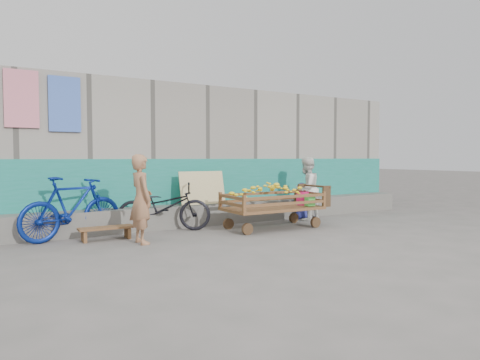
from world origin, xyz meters
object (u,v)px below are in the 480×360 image
bench (106,230)px  vendor_man (141,199)px  bicycle_dark (164,207)px  woman (306,189)px  child (302,201)px  bicycle_blue (72,208)px  banana_cart (271,198)px

bench → vendor_man: (0.43, -0.60, 0.57)m
bench → bicycle_dark: bearing=16.9°
bicycle_dark → woman: bearing=-71.5°
child → bicycle_blue: 5.01m
woman → banana_cart: bearing=5.4°
vendor_man → bicycle_dark: vendor_man is taller
banana_cart → bench: (-3.14, 0.47, -0.45)m
bench → bicycle_blue: bicycle_blue is taller
bench → woman: (4.51, 0.09, 0.55)m
banana_cart → woman: woman is taller
vendor_man → child: 4.18m
banana_cart → bench: size_ratio=2.31×
vendor_man → bicycle_blue: (-0.93, 0.96, -0.19)m
bicycle_dark → bicycle_blue: bearing=113.2°
vendor_man → bicycle_blue: size_ratio=0.81×
banana_cart → bicycle_dark: 2.12m
banana_cart → child: 1.56m
banana_cart → vendor_man: bearing=-177.2°
banana_cart → woman: 1.48m
bench → child: child is taller
woman → child: bearing=-106.8°
bench → bicycle_dark: bicycle_dark is taller
banana_cart → bicycle_blue: bearing=167.1°
bicycle_dark → bicycle_blue: (-1.69, 0.00, 0.08)m
bench → woman: 4.54m
vendor_man → woman: (4.08, 0.69, -0.02)m
woman → bench: bearing=-15.7°
woman → bicycle_dark: 3.34m
bench → bicycle_blue: size_ratio=0.51×
vendor_man → bicycle_dark: size_ratio=0.83×
bicycle_dark → bicycle_blue: 1.69m
banana_cart → bicycle_dark: bicycle_dark is taller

